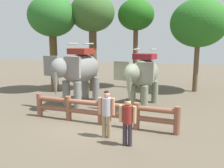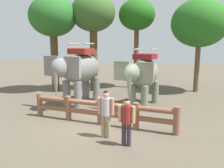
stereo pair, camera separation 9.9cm
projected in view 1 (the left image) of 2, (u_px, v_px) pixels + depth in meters
name	position (u px, v px, depth m)	size (l,w,h in m)	color
ground_plane	(102.00, 123.00, 9.81)	(60.00, 60.00, 0.00)	brown
log_fence	(101.00, 110.00, 9.53)	(6.27, 0.73, 1.05)	brown
elephant_near_left	(79.00, 70.00, 12.61)	(2.34, 3.91, 3.29)	gray
elephant_center	(143.00, 74.00, 12.08)	(2.17, 3.57, 3.00)	gray
tourist_woman_in_black	(128.00, 119.00, 7.47)	(0.56, 0.31, 1.58)	#332B36
tourist_man_in_blue	(107.00, 111.00, 8.13)	(0.60, 0.33, 1.69)	#9F8762
tree_far_left	(92.00, 15.00, 15.62)	(2.97, 2.97, 6.55)	brown
tree_back_center	(199.00, 23.00, 15.35)	(3.70, 3.70, 6.14)	brown
tree_far_right	(136.00, 16.00, 16.59)	(2.57, 2.57, 6.35)	brown
tree_deep_back	(52.00, 18.00, 15.27)	(3.11, 3.11, 6.33)	#514020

